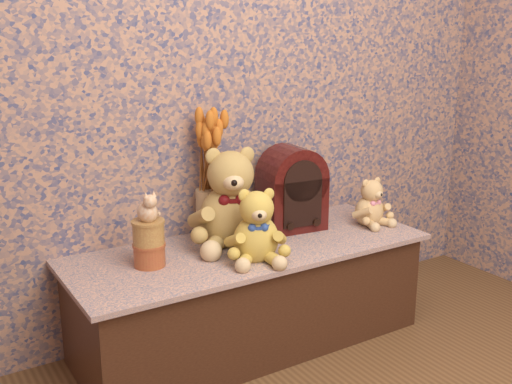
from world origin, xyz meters
The scene contains 10 objects.
display_shelf centered at (0.00, 1.22, 0.22)m, with size 1.48×0.57×0.43m, color #3A4E76.
teddy_large centered at (-0.04, 1.30, 0.65)m, with size 0.34×0.41×0.43m, color olive, non-canonical shape.
teddy_medium centered at (-0.05, 1.10, 0.58)m, with size 0.24×0.28×0.30m, color gold, non-canonical shape.
teddy_small centered at (0.61, 1.19, 0.55)m, with size 0.18×0.22×0.23m, color #E3B16B, non-canonical shape.
cathedral_radio centered at (0.28, 1.33, 0.61)m, with size 0.27×0.19×0.37m, color #330A09, non-canonical shape.
ceramic_vase centered at (-0.08, 1.41, 0.53)m, with size 0.12×0.12×0.21m, color tan.
dried_stalks centered at (-0.08, 1.41, 0.85)m, with size 0.22×0.22×0.42m, color #C5651F, non-canonical shape.
biscuit_tin_lower centered at (-0.42, 1.24, 0.47)m, with size 0.12×0.12×0.08m, color #AE6E33.
biscuit_tin_upper centered at (-0.42, 1.24, 0.56)m, with size 0.12×0.12×0.09m, color #CEB75A.
cat_figurine centered at (-0.42, 1.24, 0.67)m, with size 0.09×0.10×0.12m, color silver, non-canonical shape.
Camera 1 is at (-1.21, -0.77, 1.29)m, focal length 42.78 mm.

